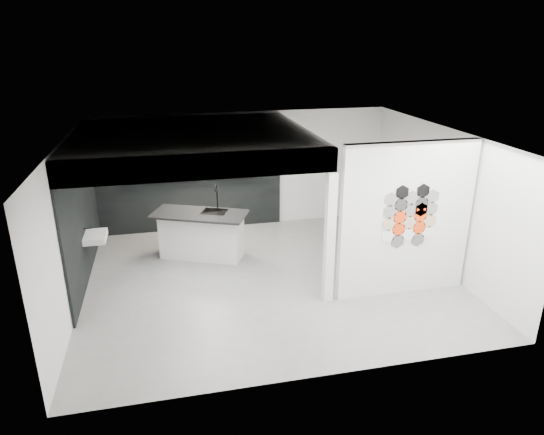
{
  "coord_description": "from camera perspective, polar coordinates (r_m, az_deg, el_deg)",
  "views": [
    {
      "loc": [
        -1.83,
        -8.25,
        4.42
      ],
      "look_at": [
        0.1,
        0.3,
        1.15
      ],
      "focal_mm": 32.0,
      "sensor_mm": 36.0,
      "label": 1
    }
  ],
  "objects": [
    {
      "name": "fascia_beam",
      "position": [
        7.58,
        -8.37,
        5.96
      ],
      "size": [
        4.4,
        0.16,
        0.4
      ],
      "primitive_type": "cube",
      "color": "silver",
      "rests_on": "corner_column"
    },
    {
      "name": "bulkhead",
      "position": [
        9.45,
        -9.37,
        8.78
      ],
      "size": [
        4.4,
        4.0,
        0.4
      ],
      "primitive_type": "cube",
      "color": "silver",
      "rests_on": "corner_column"
    },
    {
      "name": "glass_vase",
      "position": [
        11.68,
        -2.54,
        5.46
      ],
      "size": [
        0.14,
        0.14,
        0.15
      ],
      "primitive_type": "cylinder",
      "rotation": [
        0.0,
        0.0,
        -0.37
      ],
      "color": "gray",
      "rests_on": "display_shelf"
    },
    {
      "name": "bay_clad_back",
      "position": [
        11.69,
        -9.65,
        4.06
      ],
      "size": [
        4.4,
        0.04,
        2.35
      ],
      "primitive_type": "cube",
      "color": "black",
      "rests_on": "floor"
    },
    {
      "name": "glass_bowl",
      "position": [
        11.69,
        -2.54,
        5.35
      ],
      "size": [
        0.19,
        0.19,
        0.11
      ],
      "primitive_type": "cylinder",
      "rotation": [
        0.0,
        0.0,
        -0.29
      ],
      "color": "gray",
      "rests_on": "display_shelf"
    },
    {
      "name": "kettle",
      "position": [
        11.63,
        -4.37,
        5.32
      ],
      "size": [
        0.17,
        0.17,
        0.14
      ],
      "primitive_type": "ellipsoid",
      "rotation": [
        0.0,
        0.0,
        -0.01
      ],
      "color": "black",
      "rests_on": "display_shelf"
    },
    {
      "name": "corner_column",
      "position": [
        8.37,
        6.79,
        -2.5
      ],
      "size": [
        0.16,
        0.16,
        2.35
      ],
      "primitive_type": "cube",
      "color": "silver",
      "rests_on": "floor"
    },
    {
      "name": "utensil_cup",
      "position": [
        11.52,
        -12.99,
        4.56
      ],
      "size": [
        0.08,
        0.08,
        0.09
      ],
      "primitive_type": "cylinder",
      "rotation": [
        0.0,
        0.0,
        0.27
      ],
      "color": "black",
      "rests_on": "display_shelf"
    },
    {
      "name": "display_shelf",
      "position": [
        11.56,
        -9.15,
        4.55
      ],
      "size": [
        3.0,
        0.15,
        0.04
      ],
      "primitive_type": "cube",
      "color": "black",
      "rests_on": "bay_clad_back"
    },
    {
      "name": "partition_panel",
      "position": [
        8.84,
        15.49,
        -0.3
      ],
      "size": [
        2.45,
        0.15,
        2.8
      ],
      "primitive_type": "cube",
      "color": "silver",
      "rests_on": "floor"
    },
    {
      "name": "kitchen_island",
      "position": [
        10.34,
        -8.27,
        -1.91
      ],
      "size": [
        2.1,
        1.55,
        1.55
      ],
      "rotation": [
        0.0,
        0.0,
        -0.41
      ],
      "color": "silver",
      "rests_on": "floor"
    },
    {
      "name": "bottle_dark",
      "position": [
        11.52,
        -10.88,
        4.89
      ],
      "size": [
        0.08,
        0.08,
        0.16
      ],
      "primitive_type": "cylinder",
      "rotation": [
        0.0,
        0.0,
        -0.43
      ],
      "color": "black",
      "rests_on": "display_shelf"
    },
    {
      "name": "stockpot",
      "position": [
        11.51,
        -14.16,
        4.74
      ],
      "size": [
        0.31,
        0.31,
        0.2
      ],
      "primitive_type": "cylinder",
      "rotation": [
        0.0,
        0.0,
        0.31
      ],
      "color": "black",
      "rests_on": "display_shelf"
    },
    {
      "name": "wall_basin",
      "position": [
        9.83,
        -20.06,
        -2.14
      ],
      "size": [
        0.4,
        0.6,
        0.12
      ],
      "primitive_type": "cube",
      "color": "silver",
      "rests_on": "bay_clad_left"
    },
    {
      "name": "bay_clad_left",
      "position": [
        9.94,
        -21.47,
        -0.07
      ],
      "size": [
        0.04,
        4.0,
        2.35
      ],
      "primitive_type": "cube",
      "color": "black",
      "rests_on": "floor"
    },
    {
      "name": "floor",
      "position": [
        9.54,
        -0.19,
        -7.18
      ],
      "size": [
        7.0,
        6.0,
        0.01
      ],
      "primitive_type": "cube",
      "color": "slate"
    },
    {
      "name": "hex_tile_cluster",
      "position": [
        8.75,
        16.0,
        0.17
      ],
      "size": [
        1.04,
        0.02,
        1.16
      ],
      "color": "white",
      "rests_on": "partition_panel"
    }
  ]
}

